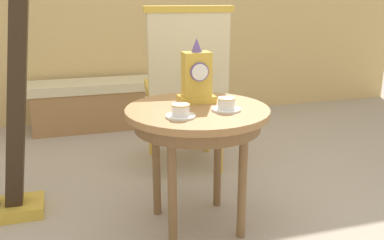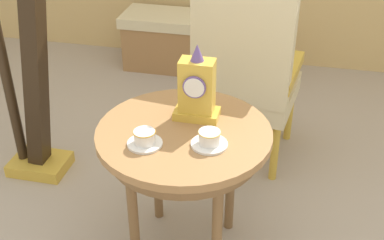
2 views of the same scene
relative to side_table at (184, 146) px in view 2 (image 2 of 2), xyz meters
name	(u,v)px [view 2 (image 2 of 2)]	position (x,y,z in m)	size (l,w,h in m)	color
side_table	(184,146)	(0.00, 0.00, 0.00)	(0.73, 0.73, 0.66)	#9E7042
teacup_left	(145,139)	(-0.12, -0.14, 0.10)	(0.14, 0.14, 0.06)	white
teacup_right	(209,139)	(0.12, -0.08, 0.10)	(0.15, 0.15, 0.06)	white
mantel_clock	(197,90)	(0.03, 0.11, 0.21)	(0.19, 0.11, 0.34)	gold
armchair	(246,70)	(0.16, 0.77, 0.01)	(0.60, 0.59, 1.14)	beige
harp	(25,56)	(-0.93, 0.41, 0.14)	(0.40, 0.24, 1.79)	gold
window_bench	(195,42)	(-0.38, 1.95, -0.36)	(1.16, 0.40, 0.44)	beige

